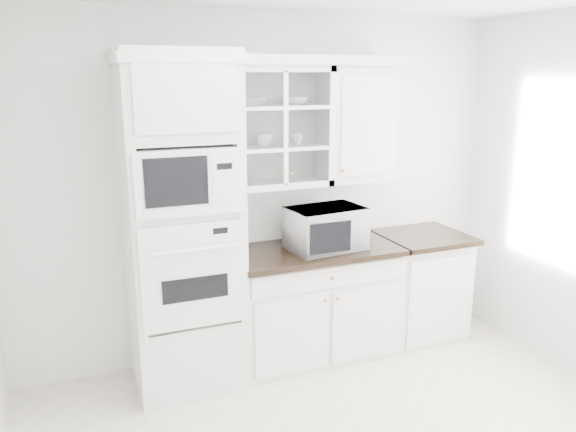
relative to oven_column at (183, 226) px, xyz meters
name	(u,v)px	position (x,y,z in m)	size (l,w,h in m)	color
room_shell	(345,157)	(0.75, -0.99, 0.58)	(4.00, 3.50, 2.70)	white
oven_column	(183,226)	(0.00, 0.00, 0.00)	(0.76, 0.68, 2.40)	white
base_cabinet_run	(313,301)	(1.03, 0.03, -0.74)	(1.32, 0.67, 0.92)	white
extra_base_cabinet	(418,284)	(2.03, 0.03, -0.74)	(0.72, 0.67, 0.92)	white
upper_cabinet_glass	(278,127)	(0.78, 0.17, 0.65)	(0.80, 0.33, 0.90)	white
upper_cabinet_solid	(357,124)	(1.46, 0.17, 0.65)	(0.55, 0.33, 0.90)	white
crown_molding	(265,60)	(0.68, 0.14, 1.14)	(2.14, 0.38, 0.07)	white
countertop_microwave	(325,228)	(1.09, -0.03, -0.12)	(0.56, 0.47, 0.33)	white
bowl_a	(250,102)	(0.56, 0.15, 0.84)	(0.23, 0.23, 0.06)	white
bowl_b	(296,101)	(0.93, 0.16, 0.84)	(0.19, 0.19, 0.06)	white
cup_a	(264,140)	(0.67, 0.16, 0.56)	(0.12, 0.12, 0.10)	white
cup_b	(297,140)	(0.93, 0.15, 0.55)	(0.09, 0.09, 0.08)	white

